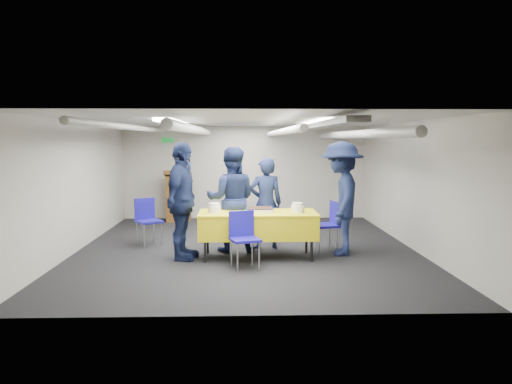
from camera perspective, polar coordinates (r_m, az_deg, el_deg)
The scene contains 14 objects.
ground at distance 9.14m, azimuth -1.11°, elevation -6.43°, with size 7.00×7.00×0.00m, color black.
room_shell at distance 9.33m, azimuth -0.59°, elevation 5.05°, with size 6.00×7.00×2.30m.
serving_table at distance 8.33m, azimuth 0.21°, elevation -3.73°, with size 1.96×0.89×0.77m.
sheet_cake at distance 8.30m, azimuth 0.41°, elevation -2.02°, with size 0.46×0.35×0.08m.
plate_stack_left at distance 8.24m, azimuth -4.75°, elevation -1.85°, with size 0.21×0.21×0.16m.
plate_stack_right at distance 8.29m, azimuth 4.78°, elevation -1.81°, with size 0.22×0.22×0.16m.
podium at distance 12.14m, azimuth -8.86°, elevation -0.46°, with size 0.62×0.53×1.25m.
chair_near at distance 7.71m, azimuth -1.45°, elevation -4.74°, with size 0.52×0.52×0.87m.
chair_right at distance 8.99m, azimuth 8.38°, elevation -3.26°, with size 0.51×0.51×0.87m.
chair_left at distance 9.58m, azimuth -12.35°, elevation -2.76°, with size 0.58×0.58×0.87m.
sailor_a at distance 9.01m, azimuth 1.12°, elevation -1.27°, with size 0.60×0.40×1.65m, color #0E1533.
sailor_b at distance 8.78m, azimuth -2.84°, elevation -0.85°, with size 0.90×0.70×1.84m, color #0E1533.
sailor_c at distance 8.24m, azimuth -8.45°, elevation -1.04°, with size 1.13×0.47×1.93m, color #0E1533.
sailor_d at distance 8.62m, azimuth 9.70°, elevation -0.73°, with size 1.25×0.72×1.94m, color #0E1533.
Camera 1 is at (-0.10, -8.92, 1.97)m, focal length 35.00 mm.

